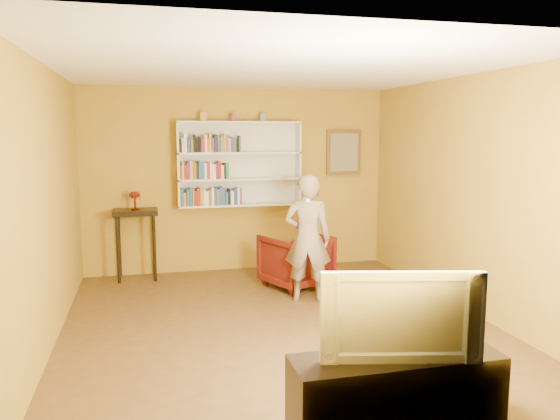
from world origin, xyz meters
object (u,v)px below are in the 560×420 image
object	(u,v)px
ruby_lustre	(135,197)
person	(308,238)
console_table	(136,222)
tv_cabinet	(396,392)
bookshelf	(239,164)
armchair	(296,260)
television	(398,312)

from	to	relation	value
ruby_lustre	person	xyz separation A→B (m)	(2.04, -1.54, -0.39)
console_table	tv_cabinet	xyz separation A→B (m)	(1.80, -4.50, -0.55)
person	ruby_lustre	bearing A→B (deg)	-18.45
tv_cabinet	bookshelf	bearing A→B (deg)	93.76
armchair	person	bearing A→B (deg)	64.62
ruby_lustre	armchair	distance (m)	2.40
television	console_table	bearing A→B (deg)	124.64
console_table	ruby_lustre	size ratio (longest dim) A/B	3.88
tv_cabinet	television	bearing A→B (deg)	0.00
ruby_lustre	television	size ratio (longest dim) A/B	0.23
console_table	tv_cabinet	distance (m)	4.88
ruby_lustre	tv_cabinet	size ratio (longest dim) A/B	0.17
television	armchair	bearing A→B (deg)	98.54
bookshelf	person	size ratio (longest dim) A/B	1.15
tv_cabinet	ruby_lustre	bearing A→B (deg)	111.78
person	television	size ratio (longest dim) A/B	1.44
ruby_lustre	tv_cabinet	distance (m)	4.93
bookshelf	ruby_lustre	distance (m)	1.56
bookshelf	ruby_lustre	size ratio (longest dim) A/B	7.06
person	tv_cabinet	size ratio (longest dim) A/B	1.06
bookshelf	tv_cabinet	size ratio (longest dim) A/B	1.22
console_table	television	size ratio (longest dim) A/B	0.91
console_table	television	world-z (taller)	television
console_table	tv_cabinet	size ratio (longest dim) A/B	0.67
armchair	television	size ratio (longest dim) A/B	0.73
bookshelf	person	distance (m)	1.96
console_table	ruby_lustre	distance (m)	0.35
armchair	television	distance (m)	3.63
ruby_lustre	bookshelf	bearing A→B (deg)	6.10
armchair	tv_cabinet	bearing A→B (deg)	62.80
person	tv_cabinet	distance (m)	3.02
bookshelf	console_table	world-z (taller)	bookshelf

